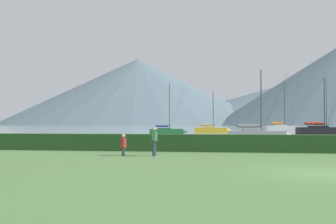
{
  "coord_description": "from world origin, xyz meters",
  "views": [
    {
      "loc": [
        -3.5,
        -15.96,
        1.9
      ],
      "look_at": [
        -13.72,
        51.41,
        3.71
      ],
      "focal_mm": 43.49,
      "sensor_mm": 36.0,
      "label": 1
    }
  ],
  "objects_px": {
    "sailboat_slip_1": "(257,134)",
    "sailboat_slip_4": "(282,128)",
    "sailboat_slip_0": "(167,131)",
    "sailboat_slip_2": "(321,130)",
    "person_standing_walker": "(154,139)",
    "sailboat_slip_5": "(211,130)",
    "sailboat_slip_3": "(324,129)",
    "person_seated_viewer": "(123,144)"
  },
  "relations": [
    {
      "from": "sailboat_slip_2",
      "to": "person_standing_walker",
      "type": "xyz_separation_m",
      "value": [
        -18.98,
        -45.88,
        0.27
      ]
    },
    {
      "from": "sailboat_slip_4",
      "to": "sailboat_slip_5",
      "type": "relative_size",
      "value": 1.44
    },
    {
      "from": "sailboat_slip_5",
      "to": "person_seated_viewer",
      "type": "xyz_separation_m",
      "value": [
        -2.57,
        -55.1,
        0.1
      ]
    },
    {
      "from": "sailboat_slip_1",
      "to": "person_standing_walker",
      "type": "relative_size",
      "value": 4.79
    },
    {
      "from": "sailboat_slip_2",
      "to": "sailboat_slip_1",
      "type": "bearing_deg",
      "value": -125.88
    },
    {
      "from": "sailboat_slip_0",
      "to": "person_standing_walker",
      "type": "xyz_separation_m",
      "value": [
        6.08,
        -44.4,
        0.43
      ]
    },
    {
      "from": "sailboat_slip_0",
      "to": "sailboat_slip_4",
      "type": "bearing_deg",
      "value": 47.9
    },
    {
      "from": "sailboat_slip_3",
      "to": "person_seated_viewer",
      "type": "distance_m",
      "value": 73.18
    },
    {
      "from": "sailboat_slip_2",
      "to": "sailboat_slip_4",
      "type": "relative_size",
      "value": 0.81
    },
    {
      "from": "sailboat_slip_5",
      "to": "person_seated_viewer",
      "type": "relative_size",
      "value": 6.33
    },
    {
      "from": "sailboat_slip_1",
      "to": "sailboat_slip_3",
      "type": "relative_size",
      "value": 0.7
    },
    {
      "from": "sailboat_slip_3",
      "to": "sailboat_slip_4",
      "type": "distance_m",
      "value": 10.99
    },
    {
      "from": "sailboat_slip_1",
      "to": "sailboat_slip_4",
      "type": "distance_m",
      "value": 52.65
    },
    {
      "from": "sailboat_slip_0",
      "to": "person_seated_viewer",
      "type": "bearing_deg",
      "value": -91.03
    },
    {
      "from": "sailboat_slip_3",
      "to": "person_seated_viewer",
      "type": "bearing_deg",
      "value": -117.28
    },
    {
      "from": "sailboat_slip_0",
      "to": "sailboat_slip_2",
      "type": "relative_size",
      "value": 0.92
    },
    {
      "from": "sailboat_slip_1",
      "to": "sailboat_slip_0",
      "type": "bearing_deg",
      "value": 120.12
    },
    {
      "from": "sailboat_slip_5",
      "to": "person_standing_walker",
      "type": "xyz_separation_m",
      "value": [
        -0.75,
        -55.1,
        0.39
      ]
    },
    {
      "from": "sailboat_slip_3",
      "to": "person_standing_walker",
      "type": "height_order",
      "value": "sailboat_slip_3"
    },
    {
      "from": "sailboat_slip_1",
      "to": "sailboat_slip_4",
      "type": "relative_size",
      "value": 0.69
    },
    {
      "from": "sailboat_slip_4",
      "to": "person_standing_walker",
      "type": "distance_m",
      "value": 77.91
    },
    {
      "from": "sailboat_slip_3",
      "to": "person_seated_viewer",
      "type": "xyz_separation_m",
      "value": [
        -26.2,
        -68.33,
        0.05
      ]
    },
    {
      "from": "sailboat_slip_2",
      "to": "person_seated_viewer",
      "type": "relative_size",
      "value": 7.36
    },
    {
      "from": "sailboat_slip_1",
      "to": "sailboat_slip_5",
      "type": "bearing_deg",
      "value": 98.49
    },
    {
      "from": "sailboat_slip_0",
      "to": "sailboat_slip_5",
      "type": "relative_size",
      "value": 1.07
    },
    {
      "from": "sailboat_slip_0",
      "to": "sailboat_slip_5",
      "type": "xyz_separation_m",
      "value": [
        6.83,
        10.7,
        0.04
      ]
    },
    {
      "from": "person_standing_walker",
      "to": "sailboat_slip_3",
      "type": "bearing_deg",
      "value": 82.78
    },
    {
      "from": "sailboat_slip_5",
      "to": "sailboat_slip_1",
      "type": "bearing_deg",
      "value": -83.73
    },
    {
      "from": "sailboat_slip_5",
      "to": "person_standing_walker",
      "type": "bearing_deg",
      "value": -96.65
    },
    {
      "from": "sailboat_slip_0",
      "to": "sailboat_slip_1",
      "type": "distance_m",
      "value": 24.21
    },
    {
      "from": "sailboat_slip_4",
      "to": "person_standing_walker",
      "type": "bearing_deg",
      "value": -108.52
    },
    {
      "from": "sailboat_slip_4",
      "to": "person_standing_walker",
      "type": "relative_size",
      "value": 6.9
    },
    {
      "from": "person_standing_walker",
      "to": "sailboat_slip_5",
      "type": "bearing_deg",
      "value": 101.63
    },
    {
      "from": "sailboat_slip_2",
      "to": "sailboat_slip_5",
      "type": "bearing_deg",
      "value": 145.5
    },
    {
      "from": "sailboat_slip_1",
      "to": "person_standing_walker",
      "type": "xyz_separation_m",
      "value": [
        -7.38,
        -24.28,
        0.38
      ]
    },
    {
      "from": "sailboat_slip_2",
      "to": "person_standing_walker",
      "type": "relative_size",
      "value": 5.58
    },
    {
      "from": "sailboat_slip_4",
      "to": "person_standing_walker",
      "type": "height_order",
      "value": "sailboat_slip_4"
    },
    {
      "from": "sailboat_slip_2",
      "to": "person_standing_walker",
      "type": "distance_m",
      "value": 49.65
    },
    {
      "from": "sailboat_slip_1",
      "to": "sailboat_slip_2",
      "type": "height_order",
      "value": "sailboat_slip_2"
    },
    {
      "from": "sailboat_slip_0",
      "to": "person_seated_viewer",
      "type": "height_order",
      "value": "sailboat_slip_0"
    },
    {
      "from": "sailboat_slip_1",
      "to": "sailboat_slip_5",
      "type": "relative_size",
      "value": 1.0
    },
    {
      "from": "sailboat_slip_1",
      "to": "person_standing_walker",
      "type": "height_order",
      "value": "sailboat_slip_1"
    }
  ]
}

